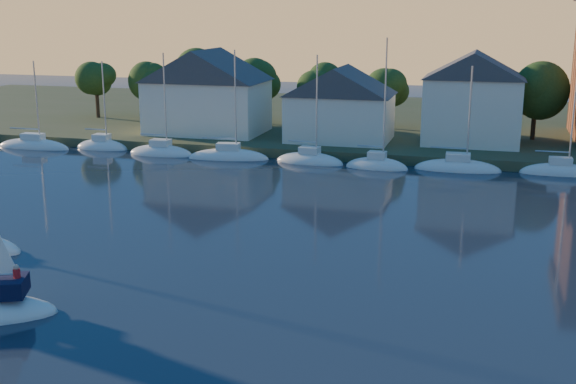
% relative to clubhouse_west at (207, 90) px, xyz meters
% --- Properties ---
extents(shoreline_land, '(160.00, 50.00, 2.00)m').
position_rel_clubhouse_west_xyz_m(shoreline_land, '(22.00, 17.00, -5.93)').
color(shoreline_land, '#334025').
rests_on(shoreline_land, ground).
extents(wooden_dock, '(120.00, 3.00, 1.00)m').
position_rel_clubhouse_west_xyz_m(wooden_dock, '(22.00, -6.00, -5.93)').
color(wooden_dock, brown).
rests_on(wooden_dock, ground).
extents(clubhouse_west, '(13.65, 9.45, 9.64)m').
position_rel_clubhouse_west_xyz_m(clubhouse_west, '(0.00, 0.00, 0.00)').
color(clubhouse_west, white).
rests_on(clubhouse_west, shoreline_land).
extents(clubhouse_centre, '(11.55, 8.40, 8.08)m').
position_rel_clubhouse_west_xyz_m(clubhouse_centre, '(16.00, -1.00, -0.80)').
color(clubhouse_centre, white).
rests_on(clubhouse_centre, shoreline_land).
extents(clubhouse_east, '(10.50, 8.40, 9.80)m').
position_rel_clubhouse_west_xyz_m(clubhouse_east, '(30.00, 1.00, 0.07)').
color(clubhouse_east, white).
rests_on(clubhouse_east, shoreline_land).
extents(tree_line, '(93.40, 5.40, 8.90)m').
position_rel_clubhouse_west_xyz_m(tree_line, '(24.00, 5.00, 1.24)').
color(tree_line, '#382719').
rests_on(tree_line, shoreline_land).
extents(moored_fleet, '(87.50, 2.40, 12.05)m').
position_rel_clubhouse_west_xyz_m(moored_fleet, '(22.00, -9.00, -5.83)').
color(moored_fleet, silver).
rests_on(moored_fleet, ground).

